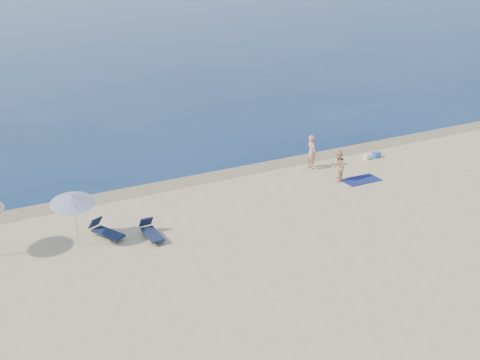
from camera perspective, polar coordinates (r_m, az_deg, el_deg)
name	(u,v)px	position (r m, az deg, el deg)	size (l,w,h in m)	color
sea	(2,18)	(108.53, -21.63, 14.09)	(240.00, 160.00, 0.01)	#0B2146
wet_sand_strip	(236,171)	(32.04, -0.34, 0.81)	(240.00, 1.60, 0.00)	#847254
person_left	(312,152)	(32.41, 6.80, 2.66)	(0.68, 0.45, 1.88)	tan
person_right	(338,166)	(30.88, 9.31, 1.28)	(0.78, 0.60, 1.60)	tan
beach_towel	(361,180)	(31.47, 11.40, 0.00)	(1.96, 1.09, 0.03)	#0F164F
white_bag	(366,157)	(34.54, 11.88, 2.15)	(0.33, 0.28, 0.28)	silver
blue_cooler	(376,155)	(34.98, 12.81, 2.33)	(0.43, 0.31, 0.31)	#205CB0
umbrella_near	(72,200)	(24.43, -15.64, -1.82)	(2.15, 2.17, 2.33)	silver
lounger_left	(106,231)	(25.50, -12.61, -4.76)	(1.21, 1.75, 0.74)	#141D38
lounger_right	(151,232)	(25.09, -8.40, -4.91)	(0.55, 1.64, 0.72)	#141C38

